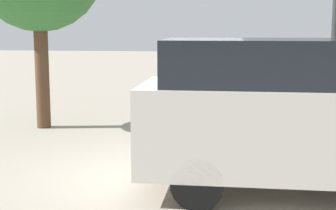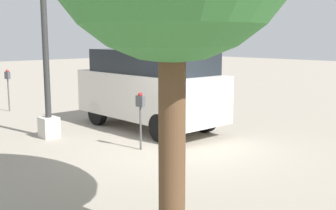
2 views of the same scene
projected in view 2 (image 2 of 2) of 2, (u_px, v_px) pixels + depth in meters
name	position (u px, v px, depth m)	size (l,w,h in m)	color
ground_plane	(168.00, 149.00, 10.06)	(80.00, 80.00, 0.00)	gray
parking_meter_near	(140.00, 108.00, 9.86)	(0.22, 0.15, 1.37)	#4C4C4C
parking_meter_far	(8.00, 81.00, 15.06)	(0.22, 0.15, 1.51)	#4C4C4C
lamp_post	(47.00, 78.00, 10.98)	(0.44, 0.44, 5.08)	beige
parked_van	(149.00, 86.00, 12.16)	(4.73, 1.93, 2.30)	beige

